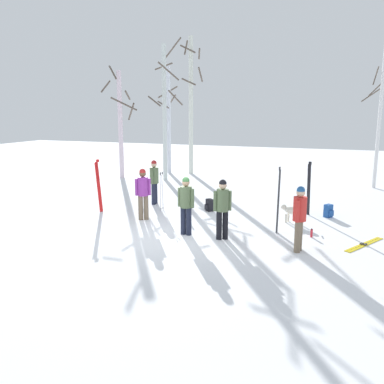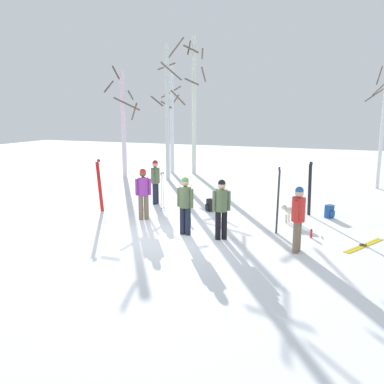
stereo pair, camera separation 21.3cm
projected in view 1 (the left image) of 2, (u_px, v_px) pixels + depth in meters
The scene contains 21 objects.
ground_plane at pixel (161, 238), 11.68m from camera, with size 60.00×60.00×0.00m, color white.
person_0 at pixel (300, 215), 10.40m from camera, with size 0.34×0.52×1.72m.
person_1 at pixel (154, 179), 15.72m from camera, with size 0.34×0.52×1.72m.
person_2 at pixel (143, 191), 13.46m from camera, with size 0.47×0.34×1.72m.
person_3 at pixel (222, 205), 11.40m from camera, with size 0.46×0.34×1.72m.
person_4 at pixel (186, 202), 11.82m from camera, with size 0.52×0.34×1.72m.
dog at pixel (292, 211), 13.18m from camera, with size 0.84×0.44×0.57m.
ski_pair_planted_0 at pixel (309, 189), 14.13m from camera, with size 0.15×0.12×1.86m.
ski_pair_planted_1 at pixel (99, 186), 14.46m from camera, with size 0.12×0.25×1.91m.
ski_pair_planted_2 at pixel (278, 200), 12.02m from camera, with size 0.05×0.21×1.98m.
ski_pair_lying_0 at pixel (364, 244), 11.09m from camera, with size 1.04×1.68×0.05m.
ski_poles_0 at pixel (162, 190), 14.76m from camera, with size 0.07×0.26×1.41m.
backpack_0 at pixel (209, 205), 14.76m from camera, with size 0.34×0.35×0.44m.
backpack_1 at pixel (328, 211), 13.92m from camera, with size 0.34×0.34×0.44m.
water_bottle_0 at pixel (190, 221), 13.03m from camera, with size 0.08×0.08×0.25m.
water_bottle_1 at pixel (312, 233), 11.74m from camera, with size 0.07×0.07×0.25m.
birch_tree_0 at pixel (120, 122), 21.54m from camera, with size 1.92×1.90×5.85m.
birch_tree_1 at pixel (169, 119), 23.15m from camera, with size 1.09×1.39×6.03m.
birch_tree_2 at pixel (165, 110), 20.70m from camera, with size 1.69×1.70×7.11m.
birch_tree_3 at pixel (191, 104), 22.72m from camera, with size 1.13×1.13×7.53m.
birch_tree_4 at pixel (380, 114), 18.56m from camera, with size 1.63×1.63×6.57m.
Camera 1 is at (4.74, -10.18, 3.60)m, focal length 38.21 mm.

